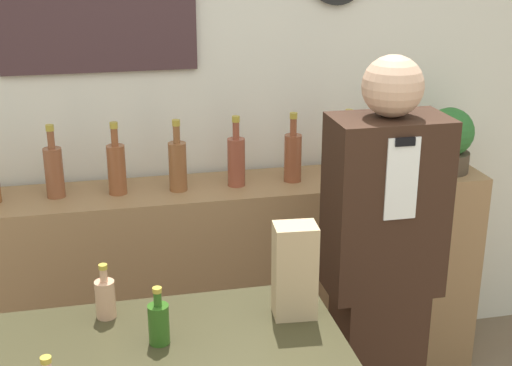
% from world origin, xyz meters
% --- Properties ---
extents(back_wall, '(5.20, 0.09, 2.70)m').
position_xyz_m(back_wall, '(-0.00, 2.00, 1.36)').
color(back_wall, silver).
rests_on(back_wall, ground_plane).
extents(back_shelf, '(2.21, 0.37, 0.96)m').
position_xyz_m(back_shelf, '(0.10, 1.76, 0.48)').
color(back_shelf, '#9E754C').
rests_on(back_shelf, ground_plane).
extents(shopkeeper, '(0.41, 0.26, 1.62)m').
position_xyz_m(shopkeeper, '(0.50, 1.11, 0.81)').
color(shopkeeper, '#331E14').
rests_on(shopkeeper, ground_plane).
extents(potted_plant, '(0.22, 0.22, 0.29)m').
position_xyz_m(potted_plant, '(1.05, 1.73, 1.11)').
color(potted_plant, '#4C3D2D').
rests_on(potted_plant, back_shelf).
extents(paper_bag, '(0.13, 0.10, 0.28)m').
position_xyz_m(paper_bag, '(0.04, 0.67, 1.08)').
color(paper_bag, tan).
rests_on(paper_bag, display_counter).
extents(counter_bottle_3, '(0.06, 0.06, 0.17)m').
position_xyz_m(counter_bottle_3, '(-0.50, 0.78, 1.00)').
color(counter_bottle_3, tan).
rests_on(counter_bottle_3, display_counter).
extents(counter_bottle_4, '(0.06, 0.06, 0.17)m').
position_xyz_m(counter_bottle_4, '(-0.36, 0.60, 1.00)').
color(counter_bottle_4, '#2C591A').
rests_on(counter_bottle_4, display_counter).
extents(shelf_bottle_1, '(0.08, 0.08, 0.31)m').
position_xyz_m(shelf_bottle_1, '(-0.68, 1.77, 1.08)').
color(shelf_bottle_1, brown).
rests_on(shelf_bottle_1, back_shelf).
extents(shelf_bottle_2, '(0.08, 0.08, 0.31)m').
position_xyz_m(shelf_bottle_2, '(-0.43, 1.75, 1.08)').
color(shelf_bottle_2, brown).
rests_on(shelf_bottle_2, back_shelf).
extents(shelf_bottle_3, '(0.08, 0.08, 0.31)m').
position_xyz_m(shelf_bottle_3, '(-0.17, 1.74, 1.08)').
color(shelf_bottle_3, brown).
rests_on(shelf_bottle_3, back_shelf).
extents(shelf_bottle_4, '(0.08, 0.08, 0.31)m').
position_xyz_m(shelf_bottle_4, '(0.08, 1.74, 1.08)').
color(shelf_bottle_4, brown).
rests_on(shelf_bottle_4, back_shelf).
extents(shelf_bottle_5, '(0.08, 0.08, 0.31)m').
position_xyz_m(shelf_bottle_5, '(0.33, 1.75, 1.08)').
color(shelf_bottle_5, brown).
rests_on(shelf_bottle_5, back_shelf).
extents(shelf_bottle_6, '(0.08, 0.08, 0.31)m').
position_xyz_m(shelf_bottle_6, '(0.58, 1.75, 1.08)').
color(shelf_bottle_6, brown).
rests_on(shelf_bottle_6, back_shelf).
extents(shelf_bottle_7, '(0.08, 0.08, 0.31)m').
position_xyz_m(shelf_bottle_7, '(0.83, 1.76, 1.08)').
color(shelf_bottle_7, brown).
rests_on(shelf_bottle_7, back_shelf).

